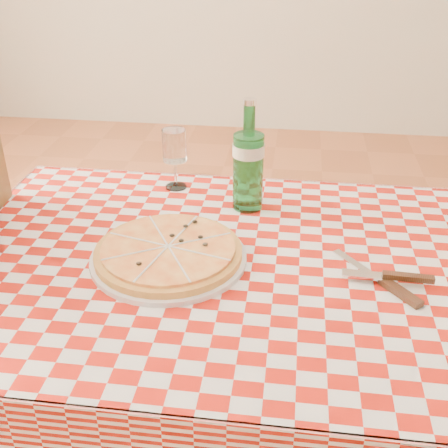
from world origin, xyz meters
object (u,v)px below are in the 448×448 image
object	(u,v)px
pizza_plate	(168,251)
water_bottle	(248,155)
wine_glass	(175,159)
dining_table	(229,296)

from	to	relation	value
pizza_plate	water_bottle	bearing A→B (deg)	61.84
wine_glass	pizza_plate	bearing A→B (deg)	-80.66
water_bottle	wine_glass	xyz separation A→B (m)	(-0.21, 0.09, -0.06)
dining_table	water_bottle	world-z (taller)	water_bottle
water_bottle	pizza_plate	bearing A→B (deg)	-118.16
dining_table	wine_glass	bearing A→B (deg)	118.70
dining_table	water_bottle	bearing A→B (deg)	86.83
water_bottle	wine_glass	world-z (taller)	water_bottle
pizza_plate	wine_glass	xyz separation A→B (m)	(-0.06, 0.37, 0.06)
dining_table	water_bottle	size ratio (longest dim) A/B	4.12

